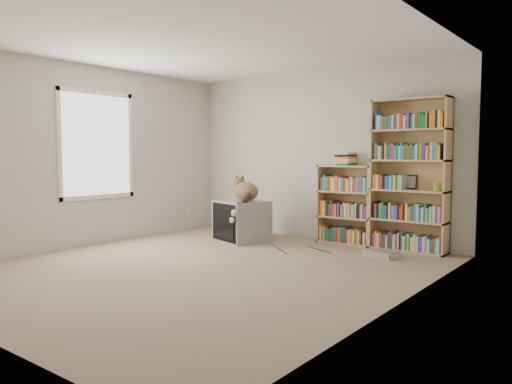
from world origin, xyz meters
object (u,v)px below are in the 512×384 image
Objects in this scene: bookcase_short at (347,208)px; crt_tv at (242,221)px; cat at (244,194)px; bookcase_tall at (410,180)px; dvd_player at (381,254)px.

crt_tv is at bearing -150.16° from bookcase_short.
cat is 1.48m from bookcase_short.
cat is 2.31m from bookcase_tall.
bookcase_tall is 5.30× the size of dvd_player.
bookcase_short is (1.31, 0.75, 0.22)m from crt_tv.
dvd_player is at bearing 32.70° from cat.
bookcase_tall is at bearing 35.45° from crt_tv.
bookcase_tall reaches higher than bookcase_short.
cat reaches higher than crt_tv.
dvd_player is (-0.11, -0.61, -0.89)m from bookcase_tall.
bookcase_short reaches higher than cat.
crt_tv is 2.20× the size of dvd_player.
crt_tv reaches higher than dvd_player.
bookcase_short is (1.26, 0.77, -0.18)m from cat.
cat is 0.39× the size of bookcase_tall.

